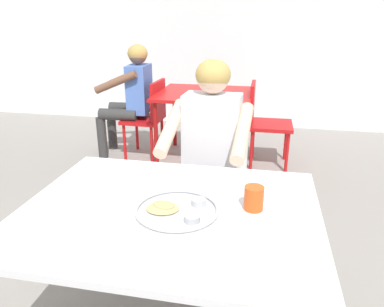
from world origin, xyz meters
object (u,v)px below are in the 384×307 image
at_px(drinking_cup, 254,197).
at_px(chair_red_left, 150,113).
at_px(diner_foreground, 209,147).
at_px(chair_foreground, 214,171).
at_px(patron_background, 131,91).
at_px(table_background_red, 205,100).
at_px(chair_red_right, 263,118).
at_px(thali_tray, 177,210).
at_px(table_foreground, 170,222).

xyz_separation_m(drinking_cup, chair_red_left, (-1.18, 2.30, -0.29)).
bearing_deg(diner_foreground, chair_red_left, 118.94).
distance_m(drinking_cup, chair_red_left, 2.60).
xyz_separation_m(chair_foreground, patron_background, (-1.10, 1.41, 0.23)).
xyz_separation_m(drinking_cup, chair_foreground, (-0.28, 0.92, -0.30)).
distance_m(drinking_cup, chair_foreground, 1.00).
bearing_deg(table_background_red, drinking_cup, -75.86).
height_order(chair_foreground, chair_red_left, chair_red_left).
relative_size(table_background_red, chair_red_right, 1.13).
xyz_separation_m(table_background_red, chair_red_left, (-0.59, -0.02, -0.16)).
xyz_separation_m(chair_foreground, chair_red_right, (0.30, 1.39, 0.01)).
distance_m(table_background_red, chair_red_left, 0.61).
relative_size(chair_foreground, chair_red_right, 0.97).
bearing_deg(patron_background, drinking_cup, -59.30).
height_order(table_background_red, patron_background, patron_background).
height_order(thali_tray, table_background_red, thali_tray).
relative_size(table_background_red, patron_background, 0.80).
xyz_separation_m(table_foreground, diner_foreground, (0.04, 0.76, 0.07)).
xyz_separation_m(drinking_cup, table_background_red, (-0.59, 2.33, -0.13)).
distance_m(table_foreground, thali_tray, 0.09).
bearing_deg(thali_tray, diner_foreground, 89.69).
bearing_deg(chair_red_left, drinking_cup, -62.93).
bearing_deg(thali_tray, drinking_cup, 16.33).
height_order(table_background_red, chair_red_left, chair_red_left).
bearing_deg(drinking_cup, table_foreground, -169.66).
height_order(chair_foreground, patron_background, patron_background).
distance_m(table_foreground, chair_red_right, 2.40).
xyz_separation_m(table_foreground, thali_tray, (0.04, -0.03, 0.08)).
bearing_deg(chair_red_right, chair_foreground, -102.03).
bearing_deg(table_background_red, chair_red_right, -1.62).
bearing_deg(table_foreground, chair_foreground, 86.95).
bearing_deg(chair_foreground, chair_red_right, 77.97).
xyz_separation_m(table_background_red, patron_background, (-0.79, -0.00, 0.06)).
bearing_deg(chair_red_right, table_foreground, -98.37).
relative_size(chair_foreground, patron_background, 0.69).
distance_m(table_foreground, patron_background, 2.60).
distance_m(diner_foreground, chair_red_left, 1.85).
bearing_deg(table_foreground, chair_red_right, 81.63).
relative_size(thali_tray, diner_foreground, 0.27).
bearing_deg(chair_red_left, table_foreground, -70.41).
xyz_separation_m(thali_tray, chair_red_right, (0.31, 2.40, -0.25)).
xyz_separation_m(diner_foreground, chair_red_right, (0.30, 1.61, -0.24)).
bearing_deg(patron_background, thali_tray, -65.79).
relative_size(table_foreground, chair_foreground, 1.48).
bearing_deg(table_background_red, thali_tray, -83.14).
bearing_deg(drinking_cup, chair_red_left, 117.07).
relative_size(thali_tray, table_background_red, 0.35).
bearing_deg(chair_foreground, thali_tray, -90.69).
bearing_deg(chair_red_right, thali_tray, -97.35).
bearing_deg(table_background_red, patron_background, -179.73).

